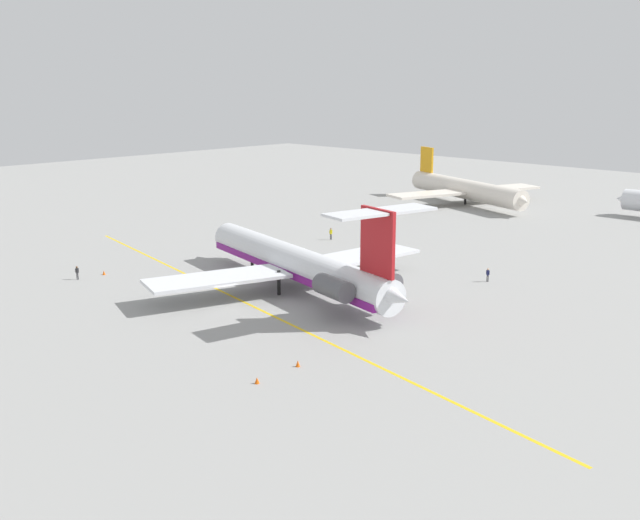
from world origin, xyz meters
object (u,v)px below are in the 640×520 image
(safety_cone_nose, at_px, (257,380))
(safety_cone_tail, at_px, (298,364))
(main_jetliner, at_px, (301,264))
(airliner_far_left, at_px, (469,190))
(ground_crew_near_tail, at_px, (331,232))
(ground_crew_near_nose, at_px, (488,273))
(safety_cone_wingtip, at_px, (104,273))
(ground_crew_portside, at_px, (77,271))

(safety_cone_nose, height_order, safety_cone_tail, same)
(main_jetliner, height_order, airliner_far_left, main_jetliner)
(safety_cone_nose, bearing_deg, ground_crew_near_tail, 127.52)
(main_jetliner, xyz_separation_m, ground_crew_near_nose, (13.28, 18.60, -2.13))
(airliner_far_left, relative_size, ground_crew_near_tail, 18.23)
(ground_crew_near_tail, bearing_deg, main_jetliner, -173.48)
(ground_crew_near_nose, bearing_deg, airliner_far_left, 24.41)
(safety_cone_wingtip, bearing_deg, airliner_far_left, 88.14)
(airliner_far_left, xyz_separation_m, safety_cone_wingtip, (-2.52, -77.62, -2.70))
(safety_cone_wingtip, bearing_deg, ground_crew_portside, -94.31)
(safety_cone_nose, relative_size, safety_cone_tail, 1.00)
(main_jetliner, height_order, safety_cone_wingtip, main_jetliner)
(airliner_far_left, height_order, safety_cone_nose, airliner_far_left)
(safety_cone_wingtip, relative_size, safety_cone_tail, 1.00)
(ground_crew_near_tail, bearing_deg, ground_crew_portside, 140.90)
(ground_crew_portside, xyz_separation_m, safety_cone_tail, (39.80, -0.82, -0.79))
(ground_crew_near_nose, height_order, ground_crew_portside, ground_crew_portside)
(safety_cone_wingtip, bearing_deg, main_jetliner, 28.27)
(ground_crew_portside, xyz_separation_m, safety_cone_wingtip, (0.26, 3.43, -0.79))
(safety_cone_wingtip, bearing_deg, ground_crew_near_tail, 80.66)
(main_jetliner, distance_m, safety_cone_nose, 27.42)
(ground_crew_near_tail, xyz_separation_m, ground_crew_portside, (-6.05, -38.67, -0.08))
(main_jetliner, relative_size, safety_cone_wingtip, 72.43)
(ground_crew_near_tail, relative_size, ground_crew_portside, 1.08)
(main_jetliner, relative_size, ground_crew_near_tail, 21.90)
(ground_crew_near_nose, relative_size, safety_cone_tail, 3.04)
(safety_cone_nose, xyz_separation_m, safety_cone_wingtip, (-39.81, 9.07, 0.00))
(ground_crew_near_tail, height_order, ground_crew_portside, ground_crew_near_tail)
(airliner_far_left, height_order, ground_crew_near_tail, airliner_far_left)
(safety_cone_nose, bearing_deg, safety_cone_tail, 93.17)
(airliner_far_left, distance_m, ground_crew_near_nose, 57.60)
(ground_crew_portside, distance_m, safety_cone_tail, 39.82)
(safety_cone_nose, distance_m, safety_cone_tail, 4.83)
(ground_crew_near_nose, xyz_separation_m, ground_crew_portside, (-36.43, -34.35, 0.01))
(main_jetliner, height_order, ground_crew_near_tail, main_jetliner)
(ground_crew_near_nose, height_order, ground_crew_near_tail, ground_crew_near_tail)
(ground_crew_near_tail, distance_m, safety_cone_nose, 55.87)
(main_jetliner, relative_size, safety_cone_tail, 72.43)
(main_jetliner, xyz_separation_m, safety_cone_wingtip, (-22.90, -12.31, -2.91))
(ground_crew_near_nose, distance_m, ground_crew_near_tail, 30.69)
(ground_crew_portside, height_order, safety_cone_nose, ground_crew_portside)
(ground_crew_near_tail, height_order, safety_cone_wingtip, ground_crew_near_tail)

